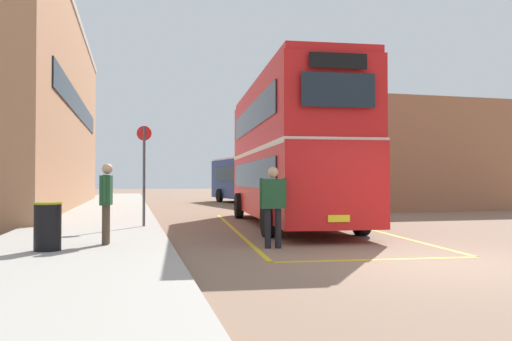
% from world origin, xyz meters
% --- Properties ---
extents(ground_plane, '(135.60, 135.60, 0.00)m').
position_xyz_m(ground_plane, '(0.00, 14.40, 0.00)').
color(ground_plane, '#846651').
extents(sidewalk_left, '(4.00, 57.60, 0.14)m').
position_xyz_m(sidewalk_left, '(-6.50, 16.80, 0.07)').
color(sidewalk_left, '#A39E93').
rests_on(sidewalk_left, ground).
extents(brick_building_left, '(5.62, 24.78, 10.13)m').
position_xyz_m(brick_building_left, '(-10.85, 20.02, 5.07)').
color(brick_building_left, '#AD7A56').
rests_on(brick_building_left, ground).
extents(depot_building_right, '(8.86, 17.66, 5.61)m').
position_xyz_m(depot_building_right, '(9.90, 21.98, 2.80)').
color(depot_building_right, '#9E6647').
rests_on(depot_building_right, ground).
extents(double_decker_bus, '(3.56, 10.82, 4.75)m').
position_xyz_m(double_decker_bus, '(-0.23, 7.87, 2.51)').
color(double_decker_bus, black).
rests_on(double_decker_bus, ground).
extents(single_deck_bus, '(3.88, 10.16, 3.02)m').
position_xyz_m(single_deck_bus, '(2.22, 23.24, 1.64)').
color(single_deck_bus, black).
rests_on(single_deck_bus, ground).
extents(pedestrian_boarding, '(0.60, 0.28, 1.81)m').
position_xyz_m(pedestrian_boarding, '(-2.28, 2.57, 1.06)').
color(pedestrian_boarding, black).
rests_on(pedestrian_boarding, ground).
extents(pedestrian_waiting_near, '(0.26, 0.58, 1.73)m').
position_xyz_m(pedestrian_waiting_near, '(-5.87, 3.01, 1.15)').
color(pedestrian_waiting_near, '#473828').
rests_on(pedestrian_waiting_near, sidewalk_left).
extents(litter_bin, '(0.54, 0.54, 0.94)m').
position_xyz_m(litter_bin, '(-6.93, 2.31, 0.61)').
color(litter_bin, black).
rests_on(litter_bin, sidewalk_left).
extents(bus_stop_sign, '(0.44, 0.11, 3.00)m').
position_xyz_m(bus_stop_sign, '(-4.99, 7.16, 1.92)').
color(bus_stop_sign, '#4C4C51').
rests_on(bus_stop_sign, sidewalk_left).
extents(bay_marking_yellow, '(5.37, 13.00, 0.01)m').
position_xyz_m(bay_marking_yellow, '(-0.31, 5.91, 0.00)').
color(bay_marking_yellow, gold).
rests_on(bay_marking_yellow, ground).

